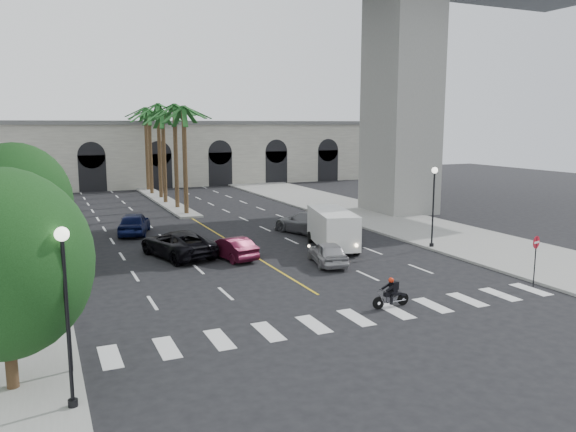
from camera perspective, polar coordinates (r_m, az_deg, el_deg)
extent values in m
plane|color=black|center=(25.49, 5.17, -9.21)|extent=(140.00, 140.00, 0.00)
cube|color=gray|center=(45.67, 12.49, -1.00)|extent=(8.00, 100.00, 0.15)
cube|color=gray|center=(60.78, -12.52, 1.56)|extent=(2.00, 24.00, 0.20)
cube|color=beige|center=(77.10, -15.18, 5.97)|extent=(70.00, 10.00, 8.00)
cube|color=slate|center=(76.99, -15.31, 9.13)|extent=(71.00, 10.50, 0.50)
cube|color=gray|center=(52.74, 11.43, 11.66)|extent=(5.00, 6.00, 20.80)
cylinder|color=#47331E|center=(50.59, -10.42, 5.40)|extent=(0.40, 0.40, 9.50)
cylinder|color=#47331E|center=(54.49, -11.32, 5.80)|extent=(0.40, 0.40, 9.80)
cylinder|color=#47331E|center=(58.35, -12.47, 5.74)|extent=(0.40, 0.40, 9.30)
cylinder|color=#47331E|center=(62.31, -12.92, 6.30)|extent=(0.40, 0.40, 10.10)
cylinder|color=#47331E|center=(66.21, -13.80, 6.22)|extent=(0.40, 0.40, 9.60)
cylinder|color=#47331E|center=(70.18, -14.15, 6.49)|extent=(0.40, 0.40, 9.90)
cylinder|color=#382616|center=(19.39, -26.34, -12.59)|extent=(0.36, 0.36, 2.34)
ellipsoid|color=black|center=(18.56, -26.98, -4.34)|extent=(5.20, 5.20, 5.72)
cylinder|color=#382616|center=(31.84, -25.50, -4.04)|extent=(0.36, 0.36, 2.45)
ellipsoid|color=black|center=(31.33, -25.88, 1.29)|extent=(5.44, 5.44, 5.98)
cylinder|color=#382616|center=(43.65, -25.15, -0.73)|extent=(0.36, 0.36, 2.27)
ellipsoid|color=black|center=(43.29, -25.41, 2.89)|extent=(5.04, 5.04, 5.54)
cylinder|color=black|center=(17.92, -20.99, -17.52)|extent=(0.28, 0.28, 0.36)
cylinder|color=black|center=(16.99, -21.47, -10.19)|extent=(0.11, 0.11, 5.00)
sphere|color=white|center=(16.34, -22.00, -1.72)|extent=(0.40, 0.40, 0.40)
cylinder|color=black|center=(37.91, -22.78, -3.45)|extent=(0.28, 0.28, 0.36)
cylinder|color=black|center=(37.48, -23.01, 0.16)|extent=(0.11, 0.11, 5.00)
sphere|color=white|center=(37.19, -23.26, 4.04)|extent=(0.40, 0.40, 0.40)
cylinder|color=black|center=(38.05, 14.37, -2.96)|extent=(0.28, 0.28, 0.36)
cylinder|color=black|center=(37.63, 14.52, 0.64)|extent=(0.11, 0.11, 5.00)
sphere|color=white|center=(37.34, 14.68, 4.52)|extent=(0.40, 0.40, 0.40)
cylinder|color=black|center=(19.63, -21.38, -10.17)|extent=(0.10, 0.10, 3.50)
cube|color=black|center=(19.20, -21.65, -5.94)|extent=(0.25, 0.18, 0.80)
cylinder|color=black|center=(23.45, -21.87, -7.04)|extent=(0.10, 0.10, 3.50)
cube|color=black|center=(23.09, -22.09, -3.46)|extent=(0.25, 0.18, 0.80)
cylinder|color=black|center=(25.38, 9.17, -8.72)|extent=(0.56, 0.11, 0.56)
cylinder|color=black|center=(26.13, 11.60, -8.26)|extent=(0.56, 0.11, 0.56)
cube|color=silver|center=(25.75, 10.49, -8.31)|extent=(0.38, 0.27, 0.24)
cube|color=black|center=(25.60, 10.26, -7.81)|extent=(0.52, 0.22, 0.19)
cube|color=black|center=(25.85, 11.01, -7.75)|extent=(0.42, 0.23, 0.11)
cylinder|color=black|center=(25.33, 9.58, -7.49)|extent=(0.04, 0.51, 0.03)
cube|color=black|center=(25.62, 10.65, -7.07)|extent=(0.25, 0.36, 0.48)
cube|color=black|center=(25.70, 10.92, -6.92)|extent=(0.14, 0.28, 0.35)
sphere|color=red|center=(25.46, 10.43, -6.43)|extent=(0.24, 0.24, 0.24)
imported|color=#9B9A9F|center=(32.74, 4.06, -3.75)|extent=(2.47, 4.31, 1.38)
imported|color=#460E21|center=(34.18, -5.77, -3.23)|extent=(2.28, 4.34, 1.36)
imported|color=black|center=(35.14, -11.17, -2.79)|extent=(4.21, 6.40, 1.64)
imported|color=slate|center=(41.67, 2.04, -0.66)|extent=(4.02, 6.38, 1.72)
imported|color=#0D143F|center=(43.00, -15.37, -0.72)|extent=(3.26, 5.24, 1.66)
cube|color=silver|center=(36.79, 4.54, -1.14)|extent=(3.60, 6.26, 2.18)
cube|color=black|center=(34.09, 5.67, -1.53)|extent=(2.02, 0.77, 0.93)
cylinder|color=black|center=(34.78, 3.68, -3.49)|extent=(0.49, 0.82, 0.76)
cylinder|color=black|center=(35.30, 6.97, -3.35)|extent=(0.49, 0.82, 0.76)
cylinder|color=black|center=(38.75, 2.29, -2.15)|extent=(0.49, 0.82, 0.76)
cylinder|color=black|center=(39.21, 5.27, -2.04)|extent=(0.49, 0.82, 0.76)
imported|color=black|center=(22.47, -25.06, -9.85)|extent=(0.71, 0.53, 1.78)
cylinder|color=black|center=(30.68, 23.79, -4.31)|extent=(0.06, 0.06, 2.55)
cylinder|color=#AD0C1C|center=(30.47, 23.92, -2.46)|extent=(0.62, 0.21, 0.64)
cube|color=silver|center=(30.47, 23.92, -2.46)|extent=(0.48, 0.16, 0.11)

